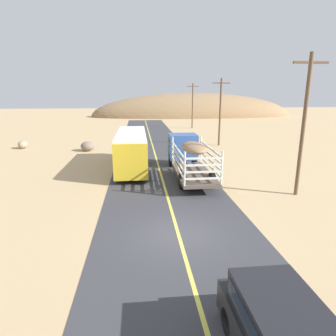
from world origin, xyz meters
TOP-DOWN VIEW (x-y plane):
  - ground_plane at (0.00, 0.00)m, footprint 240.00×240.00m
  - road_surface at (0.00, 0.00)m, footprint 8.00×120.00m
  - road_centre_line at (0.00, 0.00)m, footprint 0.16×117.60m
  - livestock_truck at (2.23, 11.15)m, footprint 2.53×9.70m
  - bus at (-2.38, 12.72)m, footprint 2.54×10.00m
  - power_pole_near at (8.53, 4.74)m, footprint 2.20×0.24m
  - power_pole_mid at (8.53, 23.54)m, footprint 2.20×0.24m
  - power_pole_far at (8.53, 42.35)m, footprint 2.20×0.24m
  - boulder_near_shoulder at (-7.69, 21.43)m, footprint 1.52×1.63m
  - boulder_mid_field at (-15.72, 23.75)m, footprint 1.07×1.38m
  - distant_hill at (14.09, 71.65)m, footprint 57.85×18.93m

SIDE VIEW (x-z plane):
  - ground_plane at x=0.00m, z-range 0.00..0.00m
  - distant_hill at x=14.09m, z-range -6.59..6.59m
  - road_surface at x=0.00m, z-range 0.00..0.02m
  - road_centre_line at x=0.00m, z-range 0.02..0.02m
  - boulder_mid_field at x=-15.72m, z-range 0.00..0.96m
  - boulder_near_shoulder at x=-7.69m, z-range 0.00..1.10m
  - bus at x=-2.38m, z-range 0.14..3.35m
  - livestock_truck at x=2.23m, z-range 0.28..3.30m
  - power_pole_far at x=8.53m, z-range 0.29..8.60m
  - power_pole_mid at x=8.53m, z-range 0.29..8.60m
  - power_pole_near at x=8.53m, z-range 0.30..9.19m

